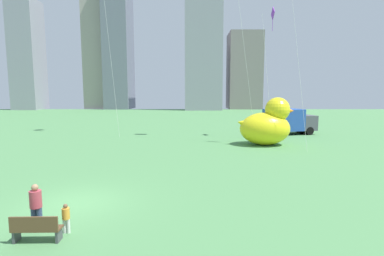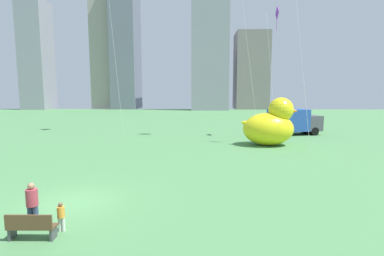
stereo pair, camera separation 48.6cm
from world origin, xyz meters
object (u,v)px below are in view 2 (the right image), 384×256
(person_adult, at_px, (32,203))
(person_child, at_px, (61,215))
(kite_purple, at_px, (277,19))
(park_bench, at_px, (31,226))
(giant_inflatable_duck, at_px, (270,125))
(box_truck, at_px, (293,122))

(person_adult, relative_size, person_child, 1.58)
(person_child, relative_size, kite_purple, 0.08)
(park_bench, xyz_separation_m, kite_purple, (12.91, 21.27, 11.44))
(person_adult, xyz_separation_m, kite_purple, (13.36, 20.38, 11.02))
(giant_inflatable_duck, bearing_deg, kite_purple, 72.71)
(person_child, height_order, giant_inflatable_duck, giant_inflatable_duck)
(person_adult, bearing_deg, kite_purple, 56.76)
(person_adult, relative_size, box_truck, 0.27)
(person_adult, relative_size, giant_inflatable_duck, 0.31)
(park_bench, height_order, giant_inflatable_duck, giant_inflatable_duck)
(person_adult, distance_m, giant_inflatable_duck, 20.40)
(park_bench, bearing_deg, person_adult, 116.72)
(person_child, bearing_deg, park_bench, -137.45)
(person_child, bearing_deg, giant_inflatable_duck, 56.60)
(giant_inflatable_duck, bearing_deg, park_bench, -124.02)
(person_child, distance_m, kite_purple, 26.54)
(park_bench, relative_size, person_child, 1.48)
(park_bench, height_order, kite_purple, kite_purple)
(person_child, height_order, kite_purple, kite_purple)
(park_bench, height_order, person_adult, person_adult)
(park_bench, relative_size, giant_inflatable_duck, 0.29)
(park_bench, bearing_deg, person_child, 42.55)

